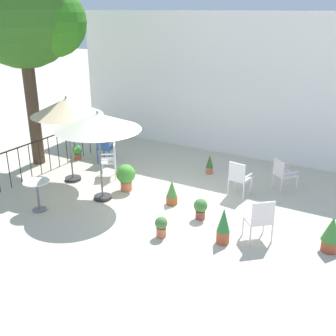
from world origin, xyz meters
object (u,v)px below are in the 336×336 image
Objects in this scene: patio_chair_1 at (283,173)px; potted_plant_5 at (223,226)px; patio_umbrella_1 at (67,108)px; potted_plant_7 at (210,164)px; potted_plant_4 at (126,176)px; cafe_table_0 at (37,190)px; patio_umbrella_0 at (98,122)px; potted_plant_2 at (200,208)px; patio_chair_4 at (260,218)px; shade_tree at (23,9)px; patio_chair_3 at (111,158)px; potted_plant_3 at (161,226)px; potted_plant_1 at (172,193)px; patio_chair_0 at (105,146)px; patio_chair_2 at (239,176)px; potted_plant_6 at (332,233)px; potted_plant_0 at (77,151)px.

patio_chair_1 reaches higher than potted_plant_5.
patio_umbrella_1 is 4.22m from potted_plant_7.
cafe_table_0 is at bearing -119.69° from potted_plant_4.
potted_plant_2 is (2.56, 0.28, -1.69)m from patio_umbrella_0.
patio_umbrella_0 is 1.72m from potted_plant_4.
potted_plant_4 is (-2.35, 0.44, 0.13)m from potted_plant_2.
patio_umbrella_1 is at bearing 174.35° from patio_chair_4.
shade_tree is at bearing 171.90° from potted_plant_2.
potted_plant_3 is (2.89, -2.12, -0.30)m from patio_chair_3.
potted_plant_3 is (-1.81, -0.83, -0.28)m from patio_chair_4.
potted_plant_1 reaches higher than potted_plant_7.
patio_chair_0 is 1.09× the size of patio_chair_1.
patio_chair_1 is 2.73m from patio_chair_4.
patio_chair_2 is 1.87× the size of potted_plant_2.
potted_plant_6 is 1.31× the size of potted_plant_7.
patio_chair_4 is 2.11× the size of potted_plant_0.
potted_plant_3 is (5.44, -1.93, -4.15)m from shade_tree.
potted_plant_0 is 4.34m from potted_plant_1.
potted_plant_2 is at bearing -17.38° from patio_chair_3.
patio_umbrella_0 is 3.59m from potted_plant_0.
potted_plant_7 is at bearing 118.64° from potted_plant_5.
cafe_table_0 is 1.52× the size of potted_plant_2.
patio_chair_4 is (0.28, -2.72, 0.03)m from patio_chair_1.
patio_chair_1 is 1.96× the size of potted_plant_0.
potted_plant_4 is at bearing 142.01° from potted_plant_3.
patio_umbrella_0 is at bearing -173.85° from potted_plant_2.
patio_umbrella_0 is at bearing -106.38° from potted_plant_4.
patio_chair_3 is (0.21, 2.53, 0.05)m from cafe_table_0.
patio_chair_0 is (-1.52, 2.07, -1.43)m from patio_umbrella_0.
patio_umbrella_1 reaches higher than patio_chair_4.
potted_plant_3 is at bearing -108.39° from potted_plant_2.
patio_chair_1 is 2.86m from potted_plant_6.
patio_umbrella_1 is at bearing 176.22° from potted_plant_2.
patio_chair_2 is at bearing 148.67° from potted_plant_6.
patio_chair_0 reaches higher than potted_plant_4.
potted_plant_0 is (-0.98, -0.16, -0.29)m from patio_chair_0.
patio_chair_3 is 1.38× the size of potted_plant_4.
patio_chair_1 is (4.63, 3.95, -0.01)m from cafe_table_0.
patio_chair_3 is 4.43m from potted_plant_5.
cafe_table_0 is 1.05× the size of potted_plant_4.
patio_umbrella_0 reaches higher than potted_plant_1.
patio_chair_3 is at bearing 4.29° from shade_tree.
patio_chair_0 reaches higher than potted_plant_7.
potted_plant_2 is 1.08× the size of potted_plant_3.
cafe_table_0 is at bearing -165.88° from patio_chair_4.
patio_chair_0 is 3.23m from potted_plant_7.
shade_tree is at bearing 160.45° from potted_plant_3.
potted_plant_0 is at bearing -170.74° from patio_chair_0.
potted_plant_3 is at bearing -103.93° from patio_chair_2.
potted_plant_4 reaches higher than potted_plant_7.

